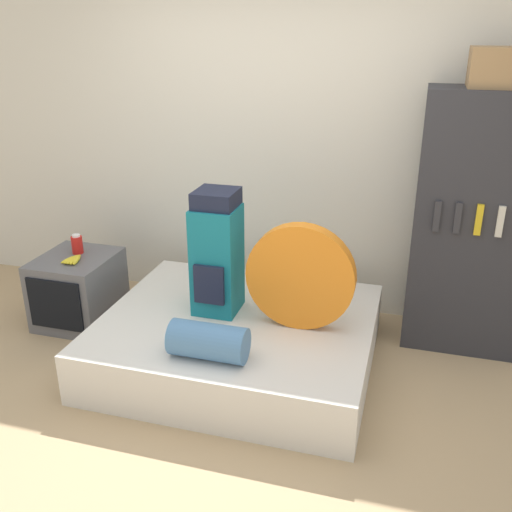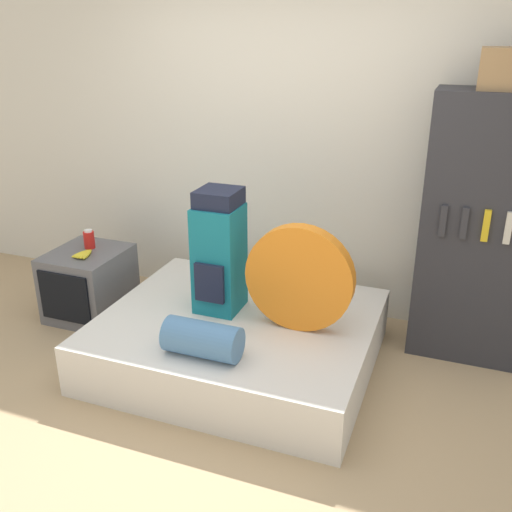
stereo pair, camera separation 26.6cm
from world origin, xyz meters
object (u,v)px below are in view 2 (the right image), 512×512
television (89,283)px  bookshelf (484,231)px  canister (89,239)px  sleeping_roll (203,339)px  backpack (219,253)px  tent_bag (300,278)px

television → bookshelf: 2.91m
canister → bookshelf: bookshelf is taller
sleeping_roll → canister: size_ratio=3.05×
sleeping_roll → television: size_ratio=0.74×
backpack → tent_bag: 0.58m
tent_bag → sleeping_roll: bearing=-129.3°
sleeping_roll → bookshelf: 1.95m
sleeping_roll → bookshelf: bookshelf is taller
television → bookshelf: (2.80, 0.48, 0.63)m
canister → tent_bag: bearing=-9.8°
television → backpack: bearing=-7.2°
tent_bag → television: size_ratio=1.13×
backpack → bookshelf: 1.73m
tent_bag → television: 1.83m
sleeping_roll → television: sleeping_roll is taller
television → canister: size_ratio=4.11×
backpack → bookshelf: bookshelf is taller
backpack → television: (-1.19, 0.15, -0.48)m
sleeping_roll → canister: canister is taller
sleeping_roll → tent_bag: bearing=50.7°
television → canister: bearing=103.1°
backpack → sleeping_roll: bearing=-75.6°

